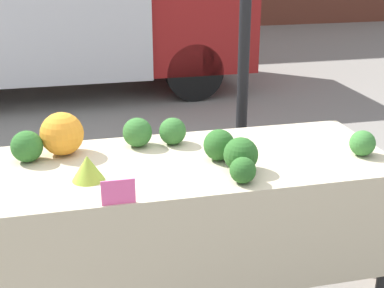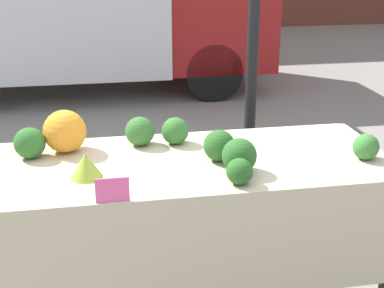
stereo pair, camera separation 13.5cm
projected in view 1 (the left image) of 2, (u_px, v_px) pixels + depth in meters
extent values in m
cylinder|color=black|center=(244.00, 61.00, 3.22)|extent=(0.07, 0.07, 2.38)
cube|color=maroon|center=(190.00, 2.00, 7.04)|extent=(1.33, 1.80, 1.57)
cylinder|color=black|center=(194.00, 72.00, 6.56)|extent=(0.71, 0.22, 0.71)
cylinder|color=black|center=(169.00, 48.00, 8.00)|extent=(0.71, 0.22, 0.71)
cube|color=beige|center=(192.00, 163.00, 2.52)|extent=(1.88, 0.77, 0.03)
cube|color=beige|center=(212.00, 253.00, 2.27)|extent=(1.88, 0.01, 0.50)
cylinder|color=black|center=(14.00, 234.00, 2.79)|extent=(0.05, 0.05, 0.87)
cylinder|color=black|center=(324.00, 199.00, 3.17)|extent=(0.05, 0.05, 0.87)
sphere|color=orange|center=(62.00, 134.00, 2.55)|extent=(0.21, 0.21, 0.21)
cone|color=#93B238|center=(88.00, 168.00, 2.29)|extent=(0.14, 0.14, 0.11)
sphere|color=#387533|center=(362.00, 143.00, 2.55)|extent=(0.12, 0.12, 0.12)
sphere|color=#2D6628|center=(27.00, 146.00, 2.47)|extent=(0.15, 0.15, 0.15)
sphere|color=#285B23|center=(241.00, 155.00, 2.37)|extent=(0.16, 0.16, 0.16)
sphere|color=#336B2D|center=(137.00, 132.00, 2.66)|extent=(0.15, 0.15, 0.15)
sphere|color=#285B23|center=(243.00, 170.00, 2.26)|extent=(0.11, 0.11, 0.11)
sphere|color=#285B23|center=(219.00, 145.00, 2.49)|extent=(0.15, 0.15, 0.15)
sphere|color=#336B2D|center=(173.00, 131.00, 2.69)|extent=(0.14, 0.14, 0.14)
cube|color=#F45B9E|center=(118.00, 192.00, 2.08)|extent=(0.13, 0.01, 0.10)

